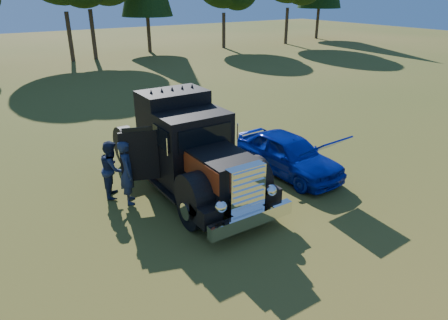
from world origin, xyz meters
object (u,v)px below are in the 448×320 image
Objects in this scene: spectator_near at (128,172)px; spectator_far at (112,169)px; diamond_t_truck at (188,151)px; hotrod_coupe at (288,154)px.

spectator_far is at bearing 36.77° from spectator_near.
spectator_far is (-2.13, 0.86, -0.39)m from diamond_t_truck.
hotrod_coupe is at bearing -83.22° from spectator_far.
spectator_near is (-1.89, 0.18, -0.30)m from diamond_t_truck.
hotrod_coupe reaches higher than spectator_far.
diamond_t_truck is 4.03× the size of spectator_far.
spectator_near is at bearing -136.72° from spectator_far.
hotrod_coupe is 2.43× the size of spectator_far.
hotrod_coupe is 2.20× the size of spectator_near.
hotrod_coupe is at bearing -83.60° from spectator_near.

